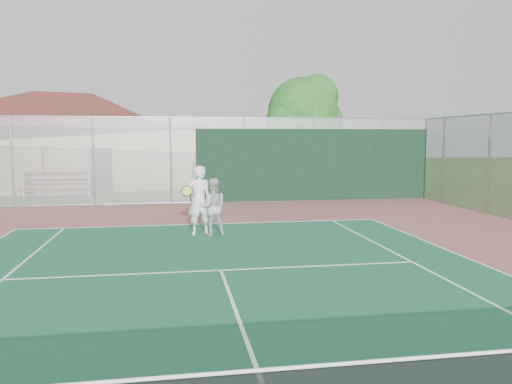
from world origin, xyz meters
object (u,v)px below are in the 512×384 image
tree (304,115)px  player_grey_back (213,208)px  clubhouse (72,131)px  player_white_front (199,201)px  bleachers (58,184)px

tree → player_grey_back: bearing=-115.9°
clubhouse → player_grey_back: clubhouse is taller
player_white_front → clubhouse: bearing=-79.9°
bleachers → tree: 12.42m
clubhouse → player_white_front: 16.96m
player_grey_back → player_white_front: bearing=-23.9°
bleachers → player_white_front: 12.07m
player_grey_back → clubhouse: bearing=-65.3°
clubhouse → player_white_front: (6.22, -15.64, -2.09)m
clubhouse → player_grey_back: bearing=-76.3°
clubhouse → bleachers: clubhouse is taller
bleachers → player_grey_back: bearing=-66.1°
clubhouse → tree: 12.96m
tree → clubhouse: bearing=161.0°
bleachers → tree: tree is taller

